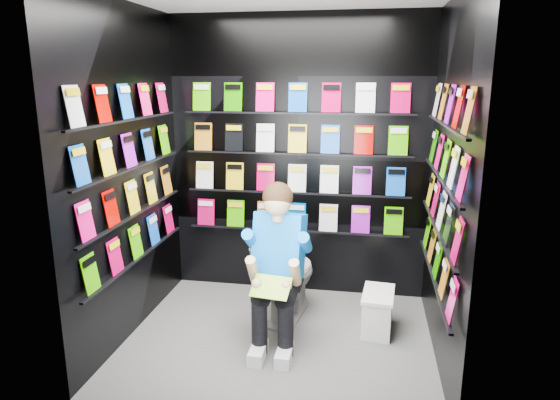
# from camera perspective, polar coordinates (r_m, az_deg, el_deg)

# --- Properties ---
(floor) EXTENTS (2.40, 2.40, 0.00)m
(floor) POSITION_cam_1_polar(r_m,az_deg,el_deg) (4.14, -0.13, -15.58)
(floor) COLOR #5A5A58
(floor) RESTS_ON ground
(wall_back) EXTENTS (2.40, 0.04, 2.60)m
(wall_back) POSITION_cam_1_polar(r_m,az_deg,el_deg) (4.65, 2.04, 4.75)
(wall_back) COLOR black
(wall_back) RESTS_ON floor
(wall_front) EXTENTS (2.40, 0.04, 2.60)m
(wall_front) POSITION_cam_1_polar(r_m,az_deg,el_deg) (2.73, -3.84, -1.83)
(wall_front) COLOR black
(wall_front) RESTS_ON floor
(wall_left) EXTENTS (0.04, 2.00, 2.60)m
(wall_left) POSITION_cam_1_polar(r_m,az_deg,el_deg) (4.06, -17.05, 2.81)
(wall_left) COLOR black
(wall_left) RESTS_ON floor
(wall_right) EXTENTS (0.04, 2.00, 2.60)m
(wall_right) POSITION_cam_1_polar(r_m,az_deg,el_deg) (3.67, 18.65, 1.55)
(wall_right) COLOR black
(wall_right) RESTS_ON floor
(comics_back) EXTENTS (2.10, 0.06, 1.37)m
(comics_back) POSITION_cam_1_polar(r_m,az_deg,el_deg) (4.62, 1.99, 4.76)
(comics_back) COLOR #C0064C
(comics_back) RESTS_ON wall_back
(comics_left) EXTENTS (0.06, 1.70, 1.37)m
(comics_left) POSITION_cam_1_polar(r_m,az_deg,el_deg) (4.05, -16.68, 2.87)
(comics_left) COLOR #C0064C
(comics_left) RESTS_ON wall_left
(comics_right) EXTENTS (0.06, 1.70, 1.37)m
(comics_right) POSITION_cam_1_polar(r_m,az_deg,el_deg) (3.66, 18.19, 1.65)
(comics_right) COLOR #C0064C
(comics_right) RESTS_ON wall_right
(toilet) EXTENTS (0.52, 0.80, 0.73)m
(toilet) POSITION_cam_1_polar(r_m,az_deg,el_deg) (4.36, 0.83, -8.66)
(toilet) COLOR white
(toilet) RESTS_ON floor
(longbox) EXTENTS (0.26, 0.43, 0.31)m
(longbox) POSITION_cam_1_polar(r_m,az_deg,el_deg) (4.27, 11.08, -12.59)
(longbox) COLOR white
(longbox) RESTS_ON floor
(longbox_lid) EXTENTS (0.28, 0.45, 0.03)m
(longbox_lid) POSITION_cam_1_polar(r_m,az_deg,el_deg) (4.20, 11.19, -10.52)
(longbox_lid) COLOR white
(longbox_lid) RESTS_ON longbox
(reader) EXTENTS (0.61, 0.81, 1.38)m
(reader) POSITION_cam_1_polar(r_m,az_deg,el_deg) (3.86, -0.06, -5.33)
(reader) COLOR blue
(reader) RESTS_ON toilet
(held_comic) EXTENTS (0.30, 0.20, 0.12)m
(held_comic) POSITION_cam_1_polar(r_m,az_deg,el_deg) (3.61, -1.04, -9.92)
(held_comic) COLOR green
(held_comic) RESTS_ON reader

